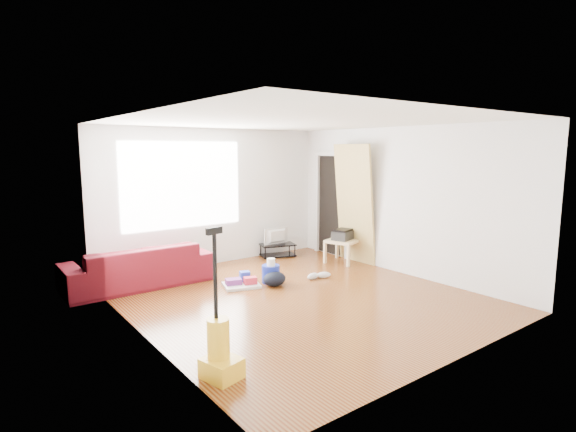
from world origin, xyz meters
TOP-DOWN VIEW (x-y plane):
  - room at (0.07, 0.15)m, footprint 4.51×5.01m
  - sofa at (-1.63, 1.95)m, footprint 2.21×0.86m
  - tv_stand at (1.24, 2.22)m, footprint 0.76×0.57m
  - tv at (1.24, 2.22)m, footprint 0.56×0.07m
  - side_table at (1.95, 1.11)m, footprint 0.68×0.68m
  - printer at (1.95, 1.11)m, footprint 0.46×0.40m
  - bucket at (0.11, 0.84)m, footprint 0.30×0.30m
  - toilet_paper at (0.09, 0.80)m, footprint 0.13×0.13m
  - cleaning_tray at (-0.36, 0.96)m, footprint 0.65×0.58m
  - backpack at (0.06, 0.66)m, footprint 0.48×0.42m
  - sneakers at (0.86, 0.55)m, footprint 0.46×0.23m
  - vacuum at (-2.00, -1.35)m, footprint 0.37×0.40m
  - door_panel at (2.13, 0.99)m, footprint 0.28×0.89m

SIDE VIEW (x-z plane):
  - sofa at x=-1.63m, z-range -0.32..0.32m
  - bucket at x=0.11m, z-range -0.14..0.14m
  - backpack at x=0.06m, z-range -0.11..0.11m
  - door_panel at x=2.13m, z-range -1.11..1.11m
  - sneakers at x=0.86m, z-range 0.00..0.10m
  - cleaning_tray at x=-0.36m, z-range -0.04..0.16m
  - tv_stand at x=1.24m, z-range 0.01..0.26m
  - toilet_paper at x=0.09m, z-range 0.14..0.26m
  - vacuum at x=-2.00m, z-range -0.45..0.97m
  - side_table at x=1.95m, z-range 0.15..0.58m
  - tv at x=1.24m, z-range 0.25..0.57m
  - printer at x=1.95m, z-range 0.43..0.63m
  - room at x=0.07m, z-range 0.00..2.51m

